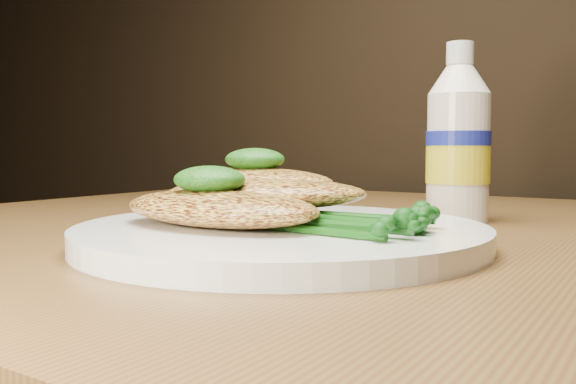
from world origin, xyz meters
The scene contains 8 objects.
plate centered at (-0.11, 0.91, 0.76)m, with size 0.30×0.30×0.02m, color white.
chicken_front centered at (-0.14, 0.87, 0.78)m, with size 0.16×0.09×0.03m, color gold.
chicken_mid centered at (-0.14, 0.92, 0.79)m, with size 0.16×0.08×0.02m, color gold.
chicken_back centered at (-0.17, 0.95, 0.79)m, with size 0.15×0.08×0.02m, color gold.
pesto_front centered at (-0.15, 0.87, 0.80)m, with size 0.05×0.05×0.02m, color black.
pesto_back centered at (-0.17, 0.95, 0.81)m, with size 0.05×0.05×0.02m, color black.
broccolini_bundle centered at (-0.06, 0.91, 0.78)m, with size 0.14×0.11×0.02m, color #144C10, non-canonical shape.
mayo_bottle centered at (-0.05, 1.12, 0.84)m, with size 0.06×0.06×0.17m, color #F4E5CF, non-canonical shape.
Camera 1 is at (0.13, 0.54, 0.82)m, focal length 37.75 mm.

